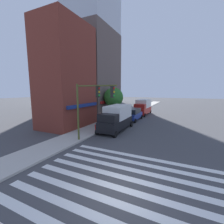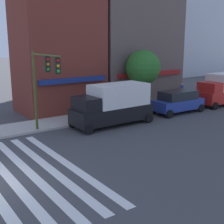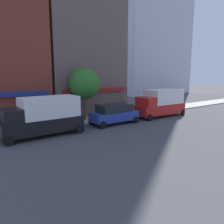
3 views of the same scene
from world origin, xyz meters
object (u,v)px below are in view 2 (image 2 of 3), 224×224
Objects in this scene: suv_blue at (178,101)px; street_tree at (143,68)px; traffic_signal at (43,76)px; fire_hydrant at (77,116)px; box_truck_black at (113,104)px; pedestrian_blue_shirt at (182,92)px; pedestrian_white_shirt at (102,103)px.

street_tree is at bearing 121.16° from suv_blue.
street_tree is at bearing 14.23° from traffic_signal.
street_tree is (7.31, 1.10, 3.20)m from fire_hydrant.
fire_hydrant is 0.16× the size of street_tree.
box_truck_black is at bearing -1.53° from traffic_signal.
box_truck_black is at bearing -133.61° from pedestrian_blue_shirt.
pedestrian_blue_shirt is at bearing 10.79° from traffic_signal.
suv_blue is (12.16, -0.14, -2.95)m from traffic_signal.
street_tree is at bearing 39.12° from pedestrian_white_shirt.
pedestrian_blue_shirt is 0.34× the size of street_tree.
pedestrian_white_shirt is (-9.95, -0.45, 0.00)m from pedestrian_blue_shirt.
box_truck_black is at bearing -179.70° from suv_blue.
suv_blue is at bearing -10.71° from fire_hydrant.
pedestrian_blue_shirt is 2.10× the size of fire_hydrant.
suv_blue reaches higher than pedestrian_white_shirt.
pedestrian_white_shirt is at bearing 19.56° from fire_hydrant.
fire_hydrant is (-8.99, 1.70, -0.42)m from suv_blue.
traffic_signal is 1.05× the size of street_tree.
street_tree reaches higher than suv_blue.
box_truck_black reaches higher than pedestrian_white_shirt.
suv_blue is 6.62m from pedestrian_white_shirt.
box_truck_black is 6.92m from suv_blue.
fire_hydrant is (3.17, 1.56, -3.37)m from traffic_signal.
suv_blue is at bearing -59.14° from street_tree.
pedestrian_blue_shirt is 13.01m from fire_hydrant.
pedestrian_white_shirt is at bearing 155.71° from suv_blue.
box_truck_black reaches higher than pedestrian_blue_shirt.
street_tree is (-1.67, 2.80, 2.78)m from suv_blue.
suv_blue is at bearing -110.88° from pedestrian_blue_shirt.
box_truck_black is 3.53× the size of pedestrian_white_shirt.
suv_blue is at bearing 13.93° from pedestrian_white_shirt.
pedestrian_blue_shirt is at bearing 4.14° from street_tree.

